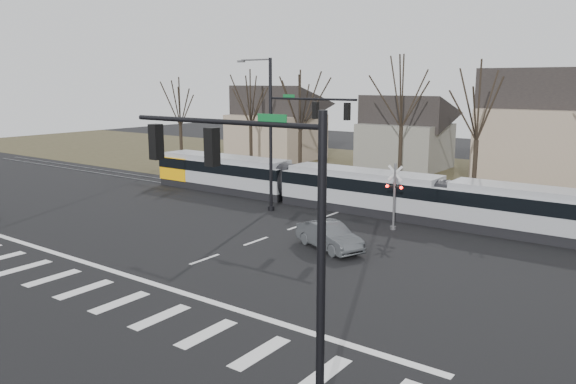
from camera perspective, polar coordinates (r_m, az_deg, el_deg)
The scene contains 15 objects.
ground at distance 27.02m, azimuth -11.46°, elevation -7.77°, with size 140.00×140.00×0.00m, color black.
grass_verge at distance 53.34m, azimuth 14.77°, elevation 1.42°, with size 140.00×28.00×0.01m, color #38331E.
crosswalk at distance 24.69m, azimuth -18.42°, elevation -9.96°, with size 27.00×2.60×0.01m.
stop_line at distance 25.92m, azimuth -14.43°, elevation -8.72°, with size 28.00×0.35×0.01m, color silver.
lane_dashes at distance 39.13m, azimuth 6.07°, elevation -1.71°, with size 0.18×30.00×0.01m.
rail_pair at distance 38.96m, azimuth 5.92°, elevation -1.72°, with size 90.00×1.52×0.06m.
tram at distance 38.37m, azimuth 7.35°, elevation 0.34°, with size 37.20×2.76×2.82m.
sedan at distance 29.58m, azimuth 4.21°, elevation -4.47°, with size 4.57×3.05×1.42m, color #424548.
signal_pole_near_right at distance 14.66m, azimuth -2.77°, elevation -2.61°, with size 6.72×0.44×8.00m.
signal_pole_far at distance 36.66m, azimuth 0.20°, elevation 6.50°, with size 9.28×0.44×10.20m.
rail_crossing_signal at distance 33.69m, azimuth 10.74°, elevation -0.66°, with size 1.08×0.36×4.00m.
tree_row at distance 46.47m, azimuth 14.62°, elevation 6.25°, with size 59.20×7.20×10.00m.
house_a at distance 64.44m, azimuth -1.21°, elevation 7.38°, with size 9.72×8.64×8.60m.
house_b at distance 58.45m, azimuth 11.85°, elevation 6.28°, with size 8.64×7.56×7.65m.
house_c at distance 51.17m, azimuth 24.93°, elevation 6.26°, with size 10.80×8.64×10.10m.
Camera 1 is at (19.09, -17.05, 8.63)m, focal length 35.00 mm.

